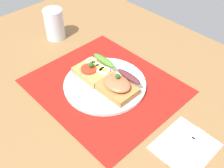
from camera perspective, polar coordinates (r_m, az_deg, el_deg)
The scene contains 8 objects.
ground_plane at distance 80.56cm, azimuth -1.48°, elevation -1.29°, with size 120.00×90.00×3.20cm, color olive.
placemat at distance 79.35cm, azimuth -1.50°, elevation -0.38°, with size 41.28×35.87×0.30cm, color maroon.
plate at distance 78.88cm, azimuth -1.51°, elevation -0.02°, with size 24.10×24.10×1.07cm, color white.
sandwich_egg_tomato at distance 80.99cm, azimuth -3.67°, elevation 3.12°, with size 10.33×9.78×4.14cm.
sandwich_salmon at distance 74.83cm, azimuth 1.53°, elevation -0.26°, with size 10.25×9.35×5.49cm.
napkin at distance 67.68cm, azimuth 15.24°, elevation -12.54°, with size 12.23×13.74×0.60cm, color white.
fork at distance 67.42cm, azimuth 15.57°, elevation -12.27°, with size 1.62×13.85×0.32cm.
drinking_glass at distance 99.47cm, azimuth -12.10°, elevation 12.28°, with size 6.80×6.80×10.88cm, color silver.
Camera 1 is at (43.21, -38.67, 54.32)cm, focal length 43.21 mm.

